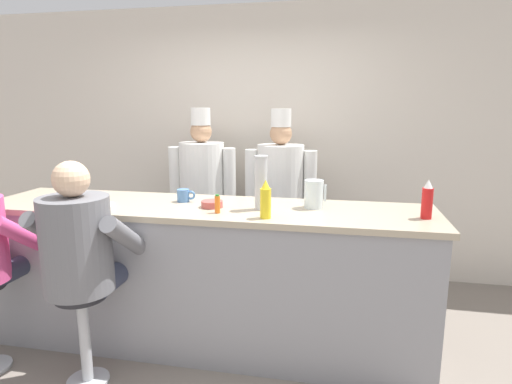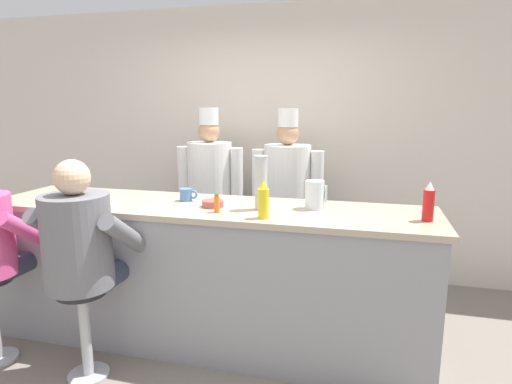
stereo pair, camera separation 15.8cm
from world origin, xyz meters
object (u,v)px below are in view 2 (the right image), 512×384
object	(u,v)px
mustard_bottle_yellow	(263,201)
diner_seated_grey	(82,246)
cook_in_whites_near	(210,188)
ketchup_bottle_red	(429,203)
cereal_bowl	(213,203)
cook_in_whites_far	(287,193)
water_pitcher_clear	(315,195)
coffee_mug_blue	(187,195)
hot_sauce_bottle_orange	(217,204)
breakfast_plate	(101,204)
cup_stack_steel	(261,183)

from	to	relation	value
mustard_bottle_yellow	diner_seated_grey	size ratio (longest dim) A/B	0.17
cook_in_whites_near	diner_seated_grey	bearing A→B (deg)	-97.03
ketchup_bottle_red	cereal_bowl	xyz separation A→B (m)	(-1.39, 0.03, -0.09)
diner_seated_grey	cook_in_whites_far	world-z (taller)	cook_in_whites_far
water_pitcher_clear	cereal_bowl	bearing A→B (deg)	-170.21
water_pitcher_clear	coffee_mug_blue	xyz separation A→B (m)	(-0.94, 0.01, -0.05)
mustard_bottle_yellow	diner_seated_grey	bearing A→B (deg)	-162.68
hot_sauce_bottle_orange	cook_in_whites_near	world-z (taller)	cook_in_whites_near
mustard_bottle_yellow	cook_in_whites_far	distance (m)	1.34
coffee_mug_blue	breakfast_plate	bearing A→B (deg)	-150.61
diner_seated_grey	cook_in_whites_near	xyz separation A→B (m)	(0.21, 1.69, 0.06)
mustard_bottle_yellow	breakfast_plate	xyz separation A→B (m)	(-1.18, 0.05, -0.10)
mustard_bottle_yellow	water_pitcher_clear	world-z (taller)	mustard_bottle_yellow
water_pitcher_clear	cup_stack_steel	size ratio (longest dim) A/B	0.53
cup_stack_steel	cook_in_whites_far	size ratio (longest dim) A/B	0.21
ketchup_bottle_red	cook_in_whites_far	size ratio (longest dim) A/B	0.14
cup_stack_steel	cook_in_whites_near	size ratio (longest dim) A/B	0.21
cook_in_whites_near	cook_in_whites_far	distance (m)	0.77
water_pitcher_clear	cook_in_whites_near	size ratio (longest dim) A/B	0.11
hot_sauce_bottle_orange	cup_stack_steel	bearing A→B (deg)	31.10
water_pitcher_clear	cereal_bowl	world-z (taller)	water_pitcher_clear
ketchup_bottle_red	water_pitcher_clear	world-z (taller)	ketchup_bottle_red
hot_sauce_bottle_orange	diner_seated_grey	bearing A→B (deg)	-151.70
hot_sauce_bottle_orange	cook_in_whites_far	xyz separation A→B (m)	(0.23, 1.25, -0.16)
water_pitcher_clear	cook_in_whites_far	bearing A→B (deg)	110.64
cereal_bowl	coffee_mug_blue	distance (m)	0.28
breakfast_plate	coffee_mug_blue	world-z (taller)	coffee_mug_blue
mustard_bottle_yellow	cook_in_whites_near	distance (m)	1.62
mustard_bottle_yellow	cereal_bowl	bearing A→B (deg)	152.63
coffee_mug_blue	cook_in_whites_far	distance (m)	1.14
cereal_bowl	cook_in_whites_far	size ratio (longest dim) A/B	0.09
water_pitcher_clear	cereal_bowl	size ratio (longest dim) A/B	1.29
hot_sauce_bottle_orange	breakfast_plate	bearing A→B (deg)	-179.01
cup_stack_steel	cook_in_whites_far	bearing A→B (deg)	91.34
cook_in_whites_far	ketchup_bottle_red	bearing A→B (deg)	-46.50
mustard_bottle_yellow	hot_sauce_bottle_orange	xyz separation A→B (m)	(-0.33, 0.07, -0.05)
coffee_mug_blue	mustard_bottle_yellow	bearing A→B (deg)	-27.22
diner_seated_grey	coffee_mug_blue	bearing A→B (deg)	58.92
cereal_bowl	coffee_mug_blue	bearing A→B (deg)	153.02
cup_stack_steel	diner_seated_grey	world-z (taller)	diner_seated_grey
hot_sauce_bottle_orange	cook_in_whites_near	distance (m)	1.40
cereal_bowl	ketchup_bottle_red	bearing A→B (deg)	-1.12
ketchup_bottle_red	cook_in_whites_far	bearing A→B (deg)	133.50
water_pitcher_clear	coffee_mug_blue	world-z (taller)	water_pitcher_clear
hot_sauce_bottle_orange	diner_seated_grey	size ratio (longest dim) A/B	0.09
diner_seated_grey	cook_in_whites_near	distance (m)	1.70
coffee_mug_blue	diner_seated_grey	size ratio (longest dim) A/B	0.10
coffee_mug_blue	cook_in_whites_near	xyz separation A→B (m)	(-0.20, 1.01, -0.14)
ketchup_bottle_red	hot_sauce_bottle_orange	xyz separation A→B (m)	(-1.31, -0.12, -0.06)
ketchup_bottle_red	hot_sauce_bottle_orange	size ratio (longest dim) A/B	1.98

